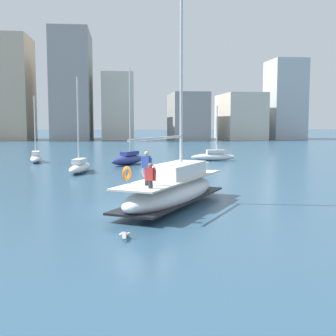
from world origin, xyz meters
TOP-DOWN VIEW (x-y plane):
  - ground_plane at (0.00, 0.00)m, footprint 400.00×400.00m
  - main_sailboat at (1.63, 0.98)m, footprint 6.90×9.51m
  - moored_sloop_near at (-0.27, 23.88)m, footprint 4.25×5.47m
  - moored_sloop_far at (-4.49, 16.90)m, footprint 2.17×5.19m
  - moored_catamaran at (-10.04, 27.35)m, footprint 1.75×4.99m
  - moored_cutter_left at (9.21, 27.18)m, footprint 5.00×1.29m
  - seagull at (-0.93, -5.32)m, footprint 0.47×1.04m
  - waterfront_buildings at (-2.76, 85.33)m, footprint 85.14×20.59m

SIDE VIEW (x-z plane):
  - ground_plane at x=0.00m, z-range 0.00..0.00m
  - seagull at x=-0.93m, z-range 0.09..0.26m
  - moored_cutter_left at x=9.21m, z-range -2.51..3.54m
  - moored_catamaran at x=-10.04m, z-range -2.97..4.03m
  - moored_sloop_far at x=-4.49m, z-range -3.45..4.58m
  - moored_sloop_near at x=-0.27m, z-range -4.22..5.48m
  - main_sailboat at x=1.63m, z-range -6.13..7.96m
  - waterfront_buildings at x=-2.76m, z-range -3.13..21.51m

